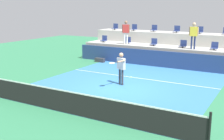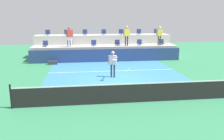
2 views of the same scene
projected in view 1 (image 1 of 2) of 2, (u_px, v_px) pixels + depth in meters
The scene contains 22 objects.
ground_plane at pixel (118, 88), 14.25m from camera, with size 40.00×40.00×0.00m, color #2D754C.
court_inner_paint at pixel (127, 84), 15.10m from camera, with size 9.00×10.00×0.01m, color teal.
court_service_line at pixel (139, 78), 16.28m from camera, with size 9.00×0.06×0.00m, color white.
tennis_net at pixel (68, 101), 10.76m from camera, with size 10.48×0.08×1.07m.
sponsor_backboard at pixel (161, 59), 19.20m from camera, with size 13.00×0.16×1.10m, color navy.
seating_tier_lower at pixel (167, 55), 20.28m from camera, with size 13.00×1.80×1.25m, color #ADAAA3.
seating_tier_upper at pixel (176, 46), 21.71m from camera, with size 13.00×1.80×2.10m, color #ADAAA3.
stadium_chair_lower_far_left at pixel (104, 39), 22.63m from camera, with size 0.44×0.40×0.52m.
stadium_chair_lower_left at pixel (128, 41), 21.59m from camera, with size 0.44×0.40×0.52m.
stadium_chair_lower_mid_left at pixel (154, 43), 20.56m from camera, with size 0.44×0.40×0.52m.
stadium_chair_lower_mid_right at pixel (183, 45), 19.51m from camera, with size 0.44×0.40×0.52m.
stadium_chair_lower_right at pixel (214, 47), 18.49m from camera, with size 0.44×0.40×0.52m.
stadium_chair_upper_far_left at pixel (115, 27), 23.96m from camera, with size 0.44×0.40×0.52m.
stadium_chair_upper_left at pixel (134, 28), 23.10m from camera, with size 0.44×0.40×0.52m.
stadium_chair_upper_mid_left at pixel (154, 29), 22.25m from camera, with size 0.44×0.40×0.52m.
stadium_chair_upper_center at pixel (177, 30), 21.36m from camera, with size 0.44×0.40×0.52m.
stadium_chair_upper_mid_right at pixel (200, 31), 20.52m from camera, with size 0.44×0.40×0.52m.
tennis_player at pixel (121, 65), 14.66m from camera, with size 0.58×1.28×1.70m.
spectator_leaning_on_rail at pixel (126, 30), 21.07m from camera, with size 0.61×0.27×1.75m.
spectator_in_white at pixel (194, 33), 18.62m from camera, with size 0.61×0.27×1.76m.
tennis_ball at pixel (131, 77), 13.77m from camera, with size 0.07×0.07×0.07m.
equipment_bag at pixel (100, 60), 20.98m from camera, with size 0.76×0.28×0.30m, color #333338.
Camera 1 is at (6.57, -12.03, 4.02)m, focal length 45.51 mm.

